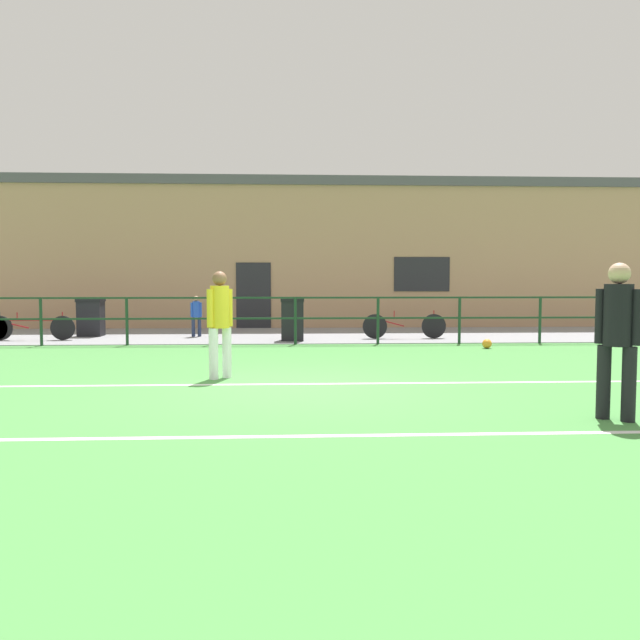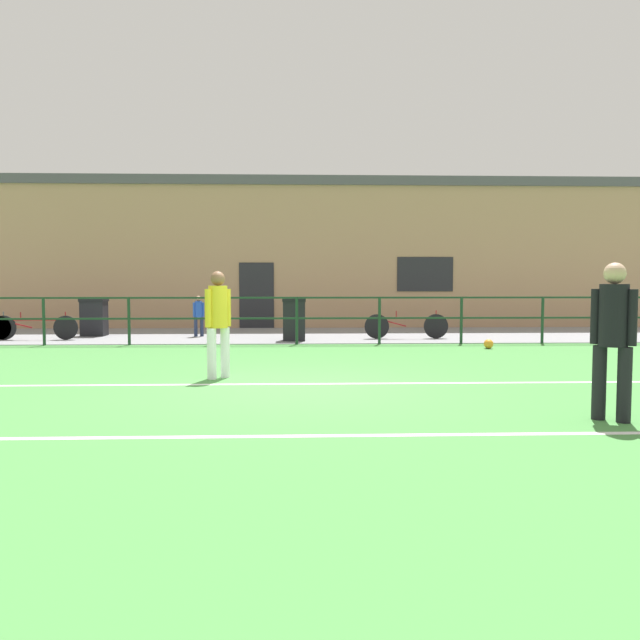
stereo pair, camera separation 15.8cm
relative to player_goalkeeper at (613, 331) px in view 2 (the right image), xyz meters
name	(u,v)px [view 2 (the right image)]	position (x,y,z in m)	size (l,w,h in m)	color
ground	(297,388)	(-3.48, 2.35, -1.01)	(60.00, 44.00, 0.04)	#478C42
field_line_touchline	(297,384)	(-3.48, 2.59, -0.99)	(36.00, 0.11, 0.00)	white
field_line_hash	(297,436)	(-3.48, -0.57, -0.99)	(36.00, 0.11, 0.00)	white
pavement_strip	(297,335)	(-3.48, 10.85, -0.98)	(48.00, 5.00, 0.02)	gray
perimeter_fence	(297,314)	(-3.48, 8.35, -0.25)	(36.07, 0.07, 1.15)	#193823
clubhouse_facade	(297,254)	(-3.48, 14.55, 1.44)	(28.00, 2.56, 4.85)	tan
player_goalkeeper	(613,331)	(0.00, 0.00, 0.00)	(0.40, 0.35, 1.75)	black
player_striker	(218,318)	(-4.72, 3.19, -0.03)	(0.38, 0.34, 1.70)	white
soccer_ball_match	(488,344)	(0.86, 7.26, -0.89)	(0.21, 0.21, 0.21)	orange
spectator_child	(199,313)	(-6.14, 10.37, -0.35)	(0.30, 0.19, 1.10)	#232D4C
bicycle_parked_0	(32,327)	(-10.25, 9.55, -0.65)	(2.29, 0.04, 0.72)	black
bicycle_parked_2	(406,326)	(-0.62, 9.55, -0.64)	(2.20, 0.04, 0.74)	black
trash_bin_0	(94,317)	(-9.04, 10.67, -0.46)	(0.66, 0.56, 1.02)	black
trash_bin_1	(294,319)	(-3.55, 9.13, -0.44)	(0.59, 0.50, 1.07)	black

